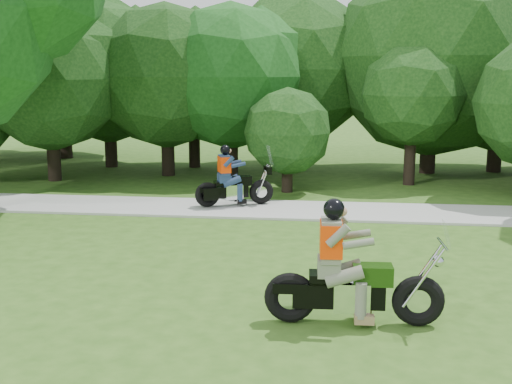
{
  "coord_description": "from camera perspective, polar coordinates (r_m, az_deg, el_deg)",
  "views": [
    {
      "loc": [
        -0.66,
        -8.33,
        3.64
      ],
      "look_at": [
        -2.26,
        4.68,
        1.13
      ],
      "focal_mm": 45.0,
      "sensor_mm": 36.0,
      "label": 1
    }
  ],
  "objects": [
    {
      "name": "touring_motorcycle",
      "position": [
        17.0,
        -2.36,
        0.73
      ],
      "size": [
        2.05,
        1.23,
        1.64
      ],
      "rotation": [
        0.0,
        0.0,
        0.39
      ],
      "color": "black",
      "rests_on": "walkway"
    },
    {
      "name": "tree_line",
      "position": [
        22.95,
        9.52,
        10.56
      ],
      "size": [
        39.56,
        12.46,
        7.52
      ],
      "color": "black",
      "rests_on": "ground"
    },
    {
      "name": "chopper_motorcycle",
      "position": [
        9.37,
        7.95,
        -7.63
      ],
      "size": [
        2.6,
        0.69,
        1.86
      ],
      "rotation": [
        0.0,
        0.0,
        0.05
      ],
      "color": "black",
      "rests_on": "ground"
    },
    {
      "name": "ground",
      "position": [
        9.11,
        10.84,
        -12.9
      ],
      "size": [
        100.0,
        100.0,
        0.0
      ],
      "primitive_type": "plane",
      "color": "#2E5418",
      "rests_on": "ground"
    },
    {
      "name": "walkway",
      "position": [
        16.73,
        9.11,
        -1.74
      ],
      "size": [
        60.0,
        2.2,
        0.06
      ],
      "primitive_type": "cube",
      "color": "#A1A19C",
      "rests_on": "ground"
    }
  ]
}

